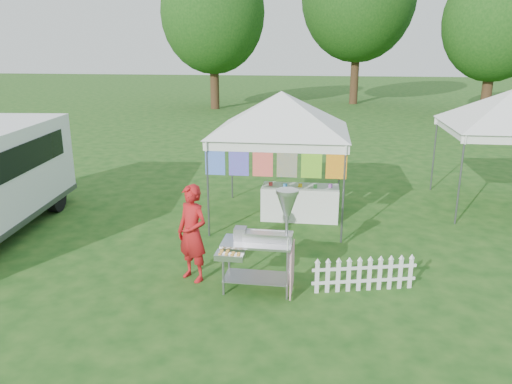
# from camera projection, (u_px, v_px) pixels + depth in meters

# --- Properties ---
(ground) EXTENTS (120.00, 120.00, 0.00)m
(ground) POSITION_uv_depth(u_px,v_px,m) (262.00, 283.00, 8.72)
(ground) COLOR #164513
(ground) RESTS_ON ground
(canopy_main) EXTENTS (4.24, 4.24, 3.45)m
(canopy_main) POSITION_uv_depth(u_px,v_px,m) (282.00, 92.00, 11.19)
(canopy_main) COLOR #59595E
(canopy_main) RESTS_ON ground
(tree_left) EXTENTS (6.40, 6.40, 9.53)m
(tree_left) POSITION_uv_depth(u_px,v_px,m) (213.00, 13.00, 30.63)
(tree_left) COLOR #361F13
(tree_left) RESTS_ON ground
(tree_right) EXTENTS (5.60, 5.60, 8.42)m
(tree_right) POSITION_uv_depth(u_px,v_px,m) (496.00, 22.00, 26.87)
(tree_right) COLOR #361F13
(tree_right) RESTS_ON ground
(donut_cart) EXTENTS (1.29, 0.86, 1.78)m
(donut_cart) POSITION_uv_depth(u_px,v_px,m) (268.00, 233.00, 8.14)
(donut_cart) COLOR gray
(donut_cart) RESTS_ON ground
(vendor) EXTENTS (0.75, 0.68, 1.73)m
(vendor) POSITION_uv_depth(u_px,v_px,m) (192.00, 233.00, 8.64)
(vendor) COLOR #AE1518
(vendor) RESTS_ON ground
(picket_fence) EXTENTS (1.75, 0.46, 0.56)m
(picket_fence) POSITION_uv_depth(u_px,v_px,m) (364.00, 275.00, 8.38)
(picket_fence) COLOR white
(picket_fence) RESTS_ON ground
(display_table) EXTENTS (1.80, 0.70, 0.80)m
(display_table) POSITION_uv_depth(u_px,v_px,m) (300.00, 203.00, 11.84)
(display_table) COLOR white
(display_table) RESTS_ON ground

